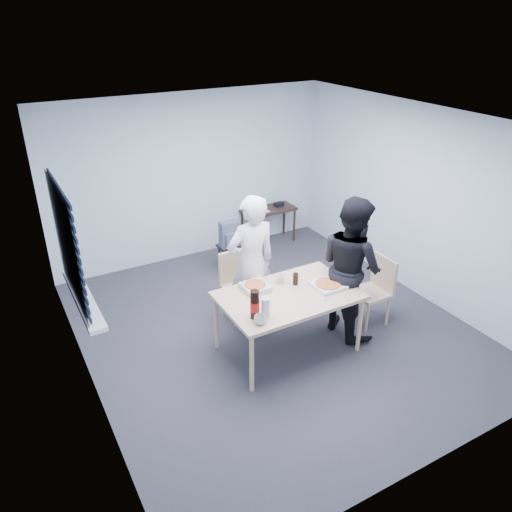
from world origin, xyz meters
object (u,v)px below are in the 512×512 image
dining_table (289,299)px  side_table (269,213)px  mug_a (260,319)px  chair_right (376,286)px  person_white (251,264)px  mug_b (280,279)px  person_black (351,267)px  soda_bottle (255,305)px  backpack (230,235)px  chair_far (237,280)px  stool (230,252)px

dining_table → side_table: size_ratio=1.69×
mug_a → chair_right: bearing=9.7°
person_white → mug_b: person_white is taller
dining_table → chair_right: chair_right is taller
mug_a → mug_b: mug_a is taller
person_black → soda_bottle: (-1.45, -0.22, 0.03)m
dining_table → backpack: (0.27, 2.06, -0.07)m
chair_far → side_table: size_ratio=0.96×
chair_right → stool: chair_right is taller
chair_right → stool: bearing=116.4°
mug_b → chair_right: bearing=-13.7°
dining_table → mug_b: 0.30m
chair_far → person_white: bearing=-85.1°
person_white → stool: 1.58m
dining_table → person_black: (0.88, -0.00, 0.18)m
chair_right → person_black: size_ratio=0.50×
chair_right → mug_b: (-1.25, 0.31, 0.29)m
stool → mug_b: (-0.21, -1.79, 0.48)m
dining_table → chair_far: bearing=99.3°
side_table → chair_far: bearing=-130.6°
soda_bottle → mug_b: bearing=38.8°
dining_table → mug_b: size_ratio=15.62×
chair_right → side_table: (0.03, 2.75, 0.02)m
person_white → person_black: (1.01, -0.64, 0.00)m
side_table → mug_a: size_ratio=7.51×
chair_far → mug_b: (0.22, -0.69, 0.29)m
dining_table → chair_right: size_ratio=1.75×
mug_b → chair_far: bearing=107.6°
person_black → soda_bottle: person_black is taller
stool → mug_a: size_ratio=3.59×
person_white → person_black: same height
chair_far → chair_right: bearing=-34.0°
chair_right → person_white: 1.63m
stool → dining_table: bearing=-97.5°
dining_table → backpack: 2.07m
dining_table → backpack: size_ratio=3.94×
person_white → chair_right: bearing=155.2°
person_white → soda_bottle: 0.97m
side_table → backpack: (-1.07, -0.66, 0.10)m
chair_right → mug_b: size_ratio=8.90×
mug_b → person_black: bearing=-18.8°
backpack → mug_b: 1.80m
person_black → backpack: size_ratio=4.46×
backpack → mug_a: (-0.85, -2.40, 0.17)m
dining_table → mug_a: size_ratio=12.70×
side_table → backpack: size_ratio=2.33×
chair_far → soda_bottle: soda_bottle is taller
chair_far → mug_b: size_ratio=8.90×
person_white → stool: (0.40, 1.43, -0.55)m
chair_far → person_black: person_black is taller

